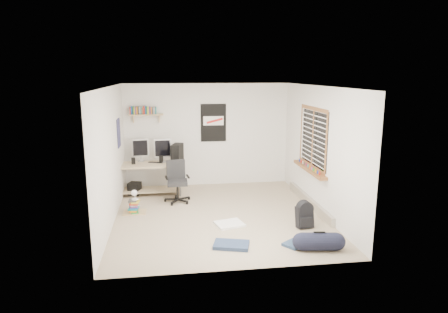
{
  "coord_description": "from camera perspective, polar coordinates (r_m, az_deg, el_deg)",
  "views": [
    {
      "loc": [
        -0.94,
        -7.38,
        2.75
      ],
      "look_at": [
        0.11,
        0.11,
        1.15
      ],
      "focal_mm": 32.0,
      "sensor_mm": 36.0,
      "label": 1
    }
  ],
  "objects": [
    {
      "name": "speaker_right",
      "position": [
        9.31,
        -8.98,
        -0.39
      ],
      "size": [
        0.1,
        0.1,
        0.18
      ],
      "primitive_type": "cube",
      "rotation": [
        0.0,
        0.0,
        0.1
      ],
      "color": "black",
      "rests_on": "desk"
    },
    {
      "name": "keyboard",
      "position": [
        9.34,
        -9.72,
        -0.89
      ],
      "size": [
        0.38,
        0.22,
        0.02
      ],
      "primitive_type": "cube",
      "rotation": [
        0.0,
        0.0,
        -0.29
      ],
      "color": "black",
      "rests_on": "desk"
    },
    {
      "name": "window",
      "position": [
        8.31,
        12.48,
        2.63
      ],
      "size": [
        0.1,
        1.5,
        1.26
      ],
      "primitive_type": "cube",
      "color": "brown",
      "rests_on": "right_wall"
    },
    {
      "name": "jeans_a",
      "position": [
        6.58,
        1.06,
        -12.52
      ],
      "size": [
        0.64,
        0.5,
        0.06
      ],
      "primitive_type": "cube",
      "rotation": [
        0.0,
        0.0,
        -0.27
      ],
      "color": "navy",
      "rests_on": "floor"
    },
    {
      "name": "speaker_left",
      "position": [
        9.26,
        -12.83,
        -0.67
      ],
      "size": [
        0.09,
        0.09,
        0.16
      ],
      "primitive_type": "cube",
      "rotation": [
        0.0,
        0.0,
        0.19
      ],
      "color": "black",
      "rests_on": "desk"
    },
    {
      "name": "wall_shelf",
      "position": [
        9.58,
        -11.06,
        5.88
      ],
      "size": [
        0.8,
        0.22,
        0.24
      ],
      "primitive_type": "cube",
      "color": "tan",
      "rests_on": "back_wall"
    },
    {
      "name": "poster_left_wall",
      "position": [
        8.73,
        -14.81,
        3.29
      ],
      "size": [
        0.02,
        0.42,
        0.6
      ],
      "primitive_type": "cube",
      "color": "navy",
      "rests_on": "left_wall"
    },
    {
      "name": "desk",
      "position": [
        9.32,
        -10.71,
        -3.12
      ],
      "size": [
        1.67,
        1.24,
        0.7
      ],
      "primitive_type": "cube",
      "rotation": [
        0.0,
        0.0,
        -0.43
      ],
      "color": "#C7BE8A",
      "rests_on": "floor"
    },
    {
      "name": "floor",
      "position": [
        7.93,
        -0.7,
        -8.41
      ],
      "size": [
        4.0,
        4.5,
        0.01
      ],
      "primitive_type": "cube",
      "color": "gray",
      "rests_on": "ground"
    },
    {
      "name": "subwoofer",
      "position": [
        9.41,
        -12.65,
        -4.48
      ],
      "size": [
        0.32,
        0.32,
        0.28
      ],
      "primitive_type": "cube",
      "rotation": [
        0.0,
        0.0,
        -0.34
      ],
      "color": "black",
      "rests_on": "floor"
    },
    {
      "name": "desk_lamp",
      "position": [
        8.13,
        -12.63,
        -5.34
      ],
      "size": [
        0.21,
        0.26,
        0.22
      ],
      "primitive_type": "cube",
      "rotation": [
        0.0,
        0.0,
        0.38
      ],
      "color": "white",
      "rests_on": "book_stack"
    },
    {
      "name": "monitor_right",
      "position": [
        9.33,
        -8.73,
        0.38
      ],
      "size": [
        0.39,
        0.14,
        0.42
      ],
      "primitive_type": "cube",
      "rotation": [
        0.0,
        0.0,
        0.13
      ],
      "color": "#A2A3A7",
      "rests_on": "desk"
    },
    {
      "name": "book_stack",
      "position": [
        8.22,
        -12.68,
        -6.84
      ],
      "size": [
        0.49,
        0.43,
        0.29
      ],
      "primitive_type": "cube",
      "rotation": [
        0.0,
        0.0,
        -0.21
      ],
      "color": "brown",
      "rests_on": "floor"
    },
    {
      "name": "office_chair",
      "position": [
        8.64,
        -6.68,
        -3.34
      ],
      "size": [
        0.66,
        0.66,
        0.9
      ],
      "primitive_type": "cube",
      "rotation": [
        0.0,
        0.0,
        0.13
      ],
      "color": "black",
      "rests_on": "floor"
    },
    {
      "name": "backpack",
      "position": [
        7.41,
        11.41,
        -8.46
      ],
      "size": [
        0.31,
        0.26,
        0.39
      ],
      "primitive_type": "cube",
      "rotation": [
        0.0,
        0.0,
        0.09
      ],
      "color": "black",
      "rests_on": "floor"
    },
    {
      "name": "poster_back_wall",
      "position": [
        9.75,
        -1.52,
        4.84
      ],
      "size": [
        0.62,
        0.03,
        0.92
      ],
      "primitive_type": "cube",
      "color": "black",
      "rests_on": "back_wall"
    },
    {
      "name": "back_wall",
      "position": [
        9.8,
        -2.4,
        3.1
      ],
      "size": [
        4.0,
        0.01,
        2.5
      ],
      "primitive_type": "cube",
      "color": "silver",
      "rests_on": "ground"
    },
    {
      "name": "ceiling",
      "position": [
        7.45,
        -0.75,
        10.03
      ],
      "size": [
        4.0,
        4.5,
        0.01
      ],
      "primitive_type": "cube",
      "color": "white",
      "rests_on": "ground"
    },
    {
      "name": "jeans_b",
      "position": [
        6.73,
        10.07,
        -12.17
      ],
      "size": [
        0.45,
        0.43,
        0.04
      ],
      "primitive_type": "cube",
      "rotation": [
        0.0,
        0.0,
        0.64
      ],
      "color": "#233650",
      "rests_on": "floor"
    },
    {
      "name": "right_wall",
      "position": [
        8.09,
        13.52,
        0.89
      ],
      "size": [
        0.01,
        4.5,
        2.5
      ],
      "primitive_type": "cube",
      "color": "silver",
      "rests_on": "ground"
    },
    {
      "name": "monitor_left",
      "position": [
        9.48,
        -11.8,
        0.42
      ],
      "size": [
        0.38,
        0.14,
        0.41
      ],
      "primitive_type": "cube",
      "rotation": [
        0.0,
        0.0,
        0.13
      ],
      "color": "#999A9E",
      "rests_on": "desk"
    },
    {
      "name": "left_wall",
      "position": [
        7.61,
        -15.88,
        0.08
      ],
      "size": [
        0.01,
        4.5,
        2.5
      ],
      "primitive_type": "cube",
      "color": "silver",
      "rests_on": "ground"
    },
    {
      "name": "tshirt",
      "position": [
        7.44,
        0.78,
        -9.62
      ],
      "size": [
        0.58,
        0.52,
        0.04
      ],
      "primitive_type": "cube",
      "rotation": [
        0.0,
        0.0,
        0.25
      ],
      "color": "white",
      "rests_on": "floor"
    },
    {
      "name": "baseboard_heater",
      "position": [
        8.63,
        12.11,
        -6.32
      ],
      "size": [
        0.08,
        2.5,
        0.18
      ],
      "primitive_type": "cube",
      "color": "#B7B2A8",
      "rests_on": "floor"
    },
    {
      "name": "pc_tower",
      "position": [
        9.26,
        -6.7,
        0.43
      ],
      "size": [
        0.31,
        0.46,
        0.44
      ],
      "primitive_type": "cube",
      "rotation": [
        0.0,
        0.0,
        -0.3
      ],
      "color": "black",
      "rests_on": "desk"
    },
    {
      "name": "duffel_bag",
      "position": [
        6.59,
        13.4,
        -11.76
      ],
      "size": [
        0.32,
        0.32,
        0.56
      ],
      "primitive_type": "cylinder",
      "rotation": [
        0.0,
        0.0,
        -0.14
      ],
      "color": "black",
      "rests_on": "floor"
    }
  ]
}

